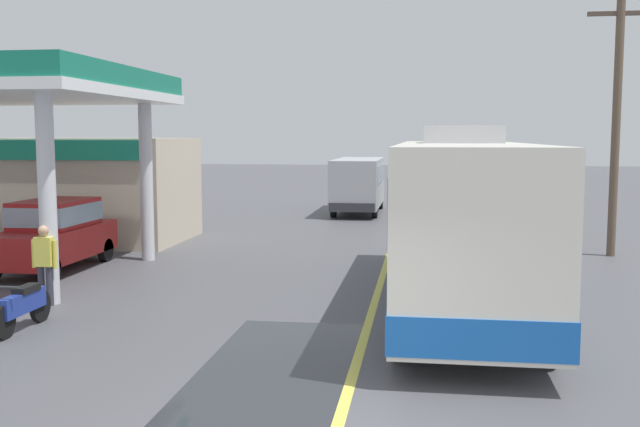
{
  "coord_description": "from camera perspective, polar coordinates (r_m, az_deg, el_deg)",
  "views": [
    {
      "loc": [
        0.98,
        -7.36,
        3.47
      ],
      "look_at": [
        -1.5,
        10.0,
        1.6
      ],
      "focal_mm": 40.88,
      "sensor_mm": 36.0,
      "label": 1
    }
  ],
  "objects": [
    {
      "name": "ground",
      "position": [
        27.6,
        6.03,
        -1.17
      ],
      "size": [
        120.0,
        120.0,
        0.0
      ],
      "primitive_type": "plane",
      "color": "#4C4C51"
    },
    {
      "name": "motorcycle_parked_forecourt",
      "position": [
        14.18,
        -22.24,
        -6.7
      ],
      "size": [
        0.55,
        1.8,
        0.92
      ],
      "color": "black",
      "rests_on": "ground"
    },
    {
      "name": "pedestrian_near_pump",
      "position": [
        15.95,
        -20.75,
        -3.47
      ],
      "size": [
        0.55,
        0.22,
        1.66
      ],
      "color": "#33333F",
      "rests_on": "ground"
    },
    {
      "name": "wet_puddle_patch",
      "position": [
        10.93,
        -3.68,
        -12.42
      ],
      "size": [
        2.27,
        5.95,
        0.01
      ],
      "primitive_type": "cube",
      "color": "#26282D",
      "rests_on": "ground"
    },
    {
      "name": "utility_pole_roadside",
      "position": [
        22.57,
        22.18,
        6.8
      ],
      "size": [
        1.8,
        0.24,
        7.5
      ],
      "color": "brown",
      "rests_on": "ground"
    },
    {
      "name": "coach_bus_main",
      "position": [
        15.25,
        11.02,
        -0.62
      ],
      "size": [
        2.6,
        11.04,
        3.69
      ],
      "color": "silver",
      "rests_on": "ground"
    },
    {
      "name": "minibus_opposing_lane",
      "position": [
        32.92,
        3.02,
        2.6
      ],
      "size": [
        2.04,
        6.13,
        2.44
      ],
      "color": "#A5A5AD",
      "rests_on": "ground"
    },
    {
      "name": "lane_divider_stripe",
      "position": [
        22.65,
        5.56,
        -2.74
      ],
      "size": [
        0.16,
        50.0,
        0.01
      ],
      "primitive_type": "cube",
      "color": "#D8CC4C",
      "rests_on": "ground"
    },
    {
      "name": "gas_station_roadside",
      "position": [
        23.73,
        -20.48,
        3.67
      ],
      "size": [
        9.1,
        11.95,
        5.1
      ],
      "color": "#147259",
      "rests_on": "ground"
    },
    {
      "name": "car_trailing_behind_bus",
      "position": [
        30.54,
        9.34,
        1.4
      ],
      "size": [
        1.7,
        4.2,
        1.82
      ],
      "color": "#1E602D",
      "rests_on": "ground"
    },
    {
      "name": "car_at_pump",
      "position": [
        20.08,
        -20.13,
        -1.31
      ],
      "size": [
        1.7,
        4.2,
        1.82
      ],
      "color": "maroon",
      "rests_on": "ground"
    }
  ]
}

